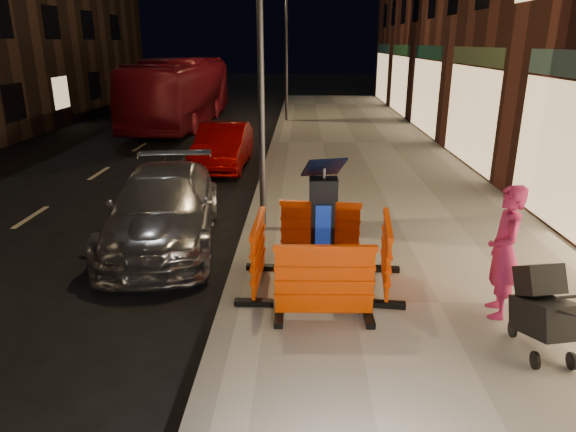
{
  "coord_description": "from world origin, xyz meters",
  "views": [
    {
      "loc": [
        1.01,
        -6.6,
        3.68
      ],
      "look_at": [
        0.8,
        1.0,
        1.1
      ],
      "focal_mm": 32.0,
      "sensor_mm": 36.0,
      "label": 1
    }
  ],
  "objects_px": {
    "parking_kiosk": "(323,228)",
    "car_silver": "(166,242)",
    "barrier_back": "(320,232)",
    "barrier_front": "(324,283)",
    "barrier_kerbside": "(258,254)",
    "car_red": "(224,167)",
    "bus_doubledecker": "(183,124)",
    "barrier_bldgside": "(386,255)",
    "man": "(504,252)",
    "stroller": "(545,313)"
  },
  "relations": [
    {
      "from": "barrier_front",
      "to": "bus_doubledecker",
      "type": "bearing_deg",
      "value": 107.14
    },
    {
      "from": "barrier_bldgside",
      "to": "stroller",
      "type": "distance_m",
      "value": 2.3
    },
    {
      "from": "parking_kiosk",
      "to": "car_silver",
      "type": "xyz_separation_m",
      "value": [
        -2.94,
        2.16,
        -1.1
      ]
    },
    {
      "from": "parking_kiosk",
      "to": "bus_doubledecker",
      "type": "distance_m",
      "value": 18.12
    },
    {
      "from": "barrier_front",
      "to": "barrier_bldgside",
      "type": "xyz_separation_m",
      "value": [
        0.95,
        0.95,
        0.0
      ]
    },
    {
      "from": "barrier_bldgside",
      "to": "man",
      "type": "xyz_separation_m",
      "value": [
        1.42,
        -0.73,
        0.38
      ]
    },
    {
      "from": "barrier_back",
      "to": "bus_doubledecker",
      "type": "distance_m",
      "value": 17.2
    },
    {
      "from": "barrier_front",
      "to": "parking_kiosk",
      "type": "bearing_deg",
      "value": 88.92
    },
    {
      "from": "barrier_kerbside",
      "to": "stroller",
      "type": "xyz_separation_m",
      "value": [
        3.52,
        -1.63,
        -0.02
      ]
    },
    {
      "from": "car_silver",
      "to": "stroller",
      "type": "distance_m",
      "value": 6.72
    },
    {
      "from": "bus_doubledecker",
      "to": "man",
      "type": "bearing_deg",
      "value": -63.53
    },
    {
      "from": "parking_kiosk",
      "to": "car_red",
      "type": "distance_m",
      "value": 8.93
    },
    {
      "from": "barrier_front",
      "to": "barrier_kerbside",
      "type": "bearing_deg",
      "value": 133.92
    },
    {
      "from": "barrier_bldgside",
      "to": "car_red",
      "type": "distance_m",
      "value": 9.22
    },
    {
      "from": "barrier_back",
      "to": "car_silver",
      "type": "distance_m",
      "value": 3.25
    },
    {
      "from": "barrier_bldgside",
      "to": "car_silver",
      "type": "xyz_separation_m",
      "value": [
        -3.89,
        2.16,
        -0.68
      ]
    },
    {
      "from": "barrier_back",
      "to": "barrier_bldgside",
      "type": "bearing_deg",
      "value": -38.08
    },
    {
      "from": "car_red",
      "to": "bus_doubledecker",
      "type": "xyz_separation_m",
      "value": [
        -3.2,
        8.65,
        0.0
      ]
    },
    {
      "from": "barrier_back",
      "to": "car_red",
      "type": "xyz_separation_m",
      "value": [
        -2.73,
        7.48,
        -0.68
      ]
    },
    {
      "from": "car_silver",
      "to": "man",
      "type": "distance_m",
      "value": 6.14
    },
    {
      "from": "barrier_front",
      "to": "barrier_back",
      "type": "height_order",
      "value": "same"
    },
    {
      "from": "man",
      "to": "barrier_back",
      "type": "bearing_deg",
      "value": -116.38
    },
    {
      "from": "car_silver",
      "to": "car_red",
      "type": "relative_size",
      "value": 1.18
    },
    {
      "from": "barrier_front",
      "to": "barrier_bldgside",
      "type": "distance_m",
      "value": 1.34
    },
    {
      "from": "bus_doubledecker",
      "to": "man",
      "type": "xyz_separation_m",
      "value": [
        8.3,
        -17.81,
        1.06
      ]
    },
    {
      "from": "barrier_front",
      "to": "barrier_back",
      "type": "xyz_separation_m",
      "value": [
        0.0,
        1.9,
        0.0
      ]
    },
    {
      "from": "barrier_front",
      "to": "man",
      "type": "distance_m",
      "value": 2.41
    },
    {
      "from": "parking_kiosk",
      "to": "barrier_back",
      "type": "height_order",
      "value": "parking_kiosk"
    },
    {
      "from": "barrier_kerbside",
      "to": "bus_doubledecker",
      "type": "bearing_deg",
      "value": 18.19
    },
    {
      "from": "car_silver",
      "to": "bus_doubledecker",
      "type": "height_order",
      "value": "bus_doubledecker"
    },
    {
      "from": "bus_doubledecker",
      "to": "car_red",
      "type": "bearing_deg",
      "value": -68.21
    },
    {
      "from": "parking_kiosk",
      "to": "barrier_front",
      "type": "height_order",
      "value": "parking_kiosk"
    },
    {
      "from": "parking_kiosk",
      "to": "barrier_bldgside",
      "type": "bearing_deg",
      "value": 3.92
    },
    {
      "from": "barrier_bldgside",
      "to": "man",
      "type": "bearing_deg",
      "value": -111.35
    },
    {
      "from": "barrier_front",
      "to": "car_red",
      "type": "xyz_separation_m",
      "value": [
        -2.73,
        9.38,
        -0.68
      ]
    },
    {
      "from": "barrier_kerbside",
      "to": "barrier_bldgside",
      "type": "relative_size",
      "value": 1.0
    },
    {
      "from": "barrier_back",
      "to": "parking_kiosk",
      "type": "bearing_deg",
      "value": -83.08
    },
    {
      "from": "car_red",
      "to": "barrier_front",
      "type": "bearing_deg",
      "value": -72.79
    },
    {
      "from": "car_silver",
      "to": "stroller",
      "type": "bearing_deg",
      "value": -41.68
    },
    {
      "from": "barrier_kerbside",
      "to": "car_silver",
      "type": "distance_m",
      "value": 3.01
    },
    {
      "from": "barrier_front",
      "to": "bus_doubledecker",
      "type": "distance_m",
      "value": 18.99
    },
    {
      "from": "barrier_back",
      "to": "barrier_kerbside",
      "type": "distance_m",
      "value": 1.34
    },
    {
      "from": "man",
      "to": "car_red",
      "type": "bearing_deg",
      "value": -141.9
    },
    {
      "from": "man",
      "to": "parking_kiosk",
      "type": "bearing_deg",
      "value": -98.17
    },
    {
      "from": "car_red",
      "to": "parking_kiosk",
      "type": "bearing_deg",
      "value": -71.07
    },
    {
      "from": "parking_kiosk",
      "to": "man",
      "type": "bearing_deg",
      "value": -13.24
    },
    {
      "from": "car_silver",
      "to": "barrier_bldgside",
      "type": "bearing_deg",
      "value": -36.2
    },
    {
      "from": "barrier_front",
      "to": "stroller",
      "type": "relative_size",
      "value": 1.32
    },
    {
      "from": "barrier_bldgside",
      "to": "car_red",
      "type": "bearing_deg",
      "value": 29.52
    },
    {
      "from": "barrier_kerbside",
      "to": "man",
      "type": "distance_m",
      "value": 3.42
    }
  ]
}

